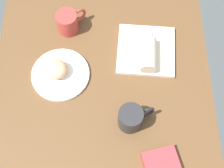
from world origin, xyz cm
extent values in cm
cube|color=brown|center=(0.00, 0.00, 2.00)|extent=(110.00, 90.00, 4.00)
cylinder|color=white|center=(-9.15, -17.18, 4.70)|extent=(23.99, 23.99, 1.40)
ellipsoid|color=tan|center=(-9.71, -18.14, 8.37)|extent=(12.05, 11.90, 5.94)
cube|color=silver|center=(-20.62, 18.77, 4.80)|extent=(26.14, 26.14, 1.60)
cylinder|color=silver|center=(-26.06, 18.40, 6.85)|extent=(5.50, 5.50, 2.51)
cylinder|color=#CF6932|center=(-26.06, 18.40, 7.81)|extent=(4.51, 4.51, 0.40)
cylinder|color=beige|center=(-16.26, 19.07, 8.86)|extent=(15.11, 7.44, 6.52)
cylinder|color=#262628|center=(11.46, 10.97, 8.94)|extent=(9.32, 9.32, 9.88)
cylinder|color=#916448|center=(11.46, 10.97, 13.28)|extent=(7.65, 7.65, 0.40)
torus|color=#262628|center=(9.25, 16.86, 8.94)|extent=(3.63, 7.09, 7.13)
cylinder|color=#B23833|center=(-32.20, -15.02, 8.88)|extent=(9.13, 9.13, 9.76)
cylinder|color=#B37E3B|center=(-32.20, -15.02, 13.16)|extent=(7.48, 7.48, 0.40)
torus|color=#B23833|center=(-35.98, -10.14, 8.88)|extent=(5.27, 6.31, 7.05)
camera|label=1|loc=(50.18, 3.89, 123.32)|focal=51.41mm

